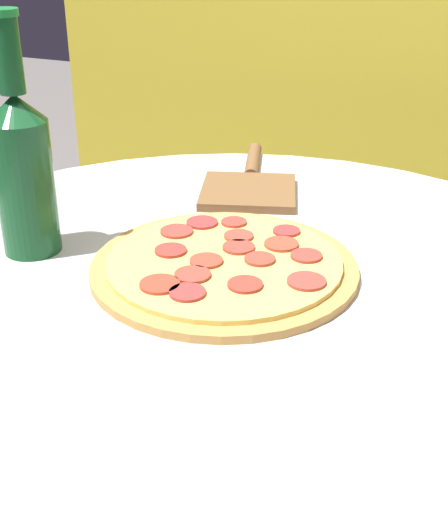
% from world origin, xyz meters
% --- Properties ---
extents(table, '(0.96, 0.96, 0.70)m').
position_xyz_m(table, '(0.00, 0.00, 0.53)').
color(table, silver).
rests_on(table, ground_plane).
extents(fence_panel, '(1.71, 0.04, 1.76)m').
position_xyz_m(fence_panel, '(0.00, 0.96, 0.88)').
color(fence_panel, gold).
rests_on(fence_panel, ground_plane).
extents(pizza, '(0.31, 0.31, 0.02)m').
position_xyz_m(pizza, '(-0.03, 0.04, 0.71)').
color(pizza, '#C68E47').
rests_on(pizza, table).
extents(beer_bottle, '(0.07, 0.07, 0.28)m').
position_xyz_m(beer_bottle, '(-0.26, -0.00, 0.80)').
color(beer_bottle, '#144C23').
rests_on(beer_bottle, table).
extents(pizza_paddle, '(0.17, 0.28, 0.02)m').
position_xyz_m(pizza_paddle, '(-0.10, 0.30, 0.70)').
color(pizza_paddle, brown).
rests_on(pizza_paddle, table).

